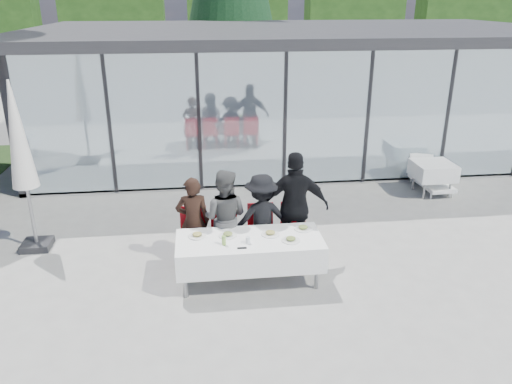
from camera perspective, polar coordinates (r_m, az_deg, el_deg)
ground at (r=8.20m, az=0.85°, el=-9.60°), size 90.00×90.00×0.00m
pavilion at (r=15.56m, az=4.27°, el=13.66°), size 14.80×8.80×3.44m
treeline at (r=35.04m, az=-9.04°, el=17.82°), size 62.50×2.00×4.40m
dining_table at (r=7.81m, az=-0.75°, el=-6.73°), size 2.26×0.96×0.75m
diner_a at (r=8.29m, az=-7.19°, el=-3.37°), size 0.57×0.57×1.54m
diner_chair_a at (r=8.45m, az=-7.12°, el=-4.64°), size 0.44×0.44×0.97m
diner_b at (r=8.28m, az=-3.65°, el=-2.89°), size 1.01×1.01×1.65m
diner_chair_b at (r=8.46m, az=-3.63°, el=-4.48°), size 0.44×0.44×0.97m
diner_c at (r=8.35m, az=0.64°, el=-3.01°), size 1.10×1.10×1.54m
diner_chair_c at (r=8.51m, az=0.57°, el=-4.27°), size 0.44×0.44×0.97m
diner_d at (r=8.37m, az=4.53°, el=-1.70°), size 1.23×1.23×1.90m
diner_chair_d at (r=8.60m, az=4.37°, el=-4.06°), size 0.44×0.44×0.97m
plate_a at (r=7.82m, az=-6.74°, el=-4.92°), size 0.29×0.29×0.07m
plate_b at (r=7.79m, az=-3.24°, el=-4.90°), size 0.29×0.29×0.07m
plate_c at (r=7.83m, az=1.65°, el=-4.74°), size 0.29×0.29×0.07m
plate_d at (r=8.04m, az=5.41°, el=-4.12°), size 0.29×0.29×0.07m
plate_extra at (r=7.66m, az=4.00°, el=-5.43°), size 0.29×0.29×0.07m
juice_bottle at (r=7.52m, az=-3.69°, el=-5.54°), size 0.06×0.06×0.15m
drinking_glasses at (r=7.56m, az=-0.94°, el=-5.54°), size 0.07×0.07×0.10m
folded_eyeglasses at (r=7.43m, az=-1.61°, el=-6.41°), size 0.14×0.03×0.01m
spare_table_right at (r=12.00m, az=19.57°, el=2.32°), size 0.86×0.86×0.74m
spare_chair_b at (r=13.96m, az=25.49°, el=3.97°), size 0.62×0.62×0.97m
market_umbrella at (r=9.23m, az=-25.43°, el=4.84°), size 0.50×0.50×3.00m
lounger at (r=12.47m, az=19.08°, el=1.63°), size 0.66×1.36×0.72m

